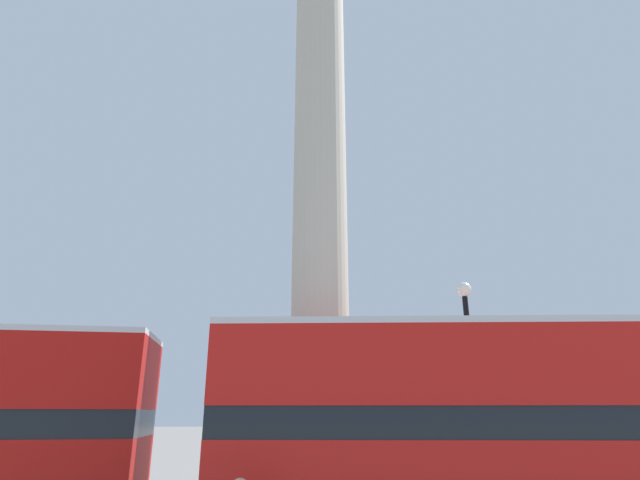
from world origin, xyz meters
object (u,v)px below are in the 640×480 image
Objects in this scene: street_lamp at (474,393)px; bus_c at (495,428)px; equestrian_statue at (596,437)px; monument_column at (320,229)px.

bus_c is at bearing -102.80° from street_lamp.
street_lamp is at bearing -122.57° from equestrian_statue.
equestrian_statue is at bearing 27.42° from monument_column.
street_lamp reaches higher than bus_c.
equestrian_statue is at bearing 45.14° from street_lamp.
monument_column is 6.25m from street_lamp.
street_lamp is at bearing 81.98° from bus_c.
street_lamp is (3.71, -1.50, -4.80)m from monument_column.
bus_c is 1.73× the size of equestrian_statue.
equestrian_statue is at bearing 56.61° from bus_c.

